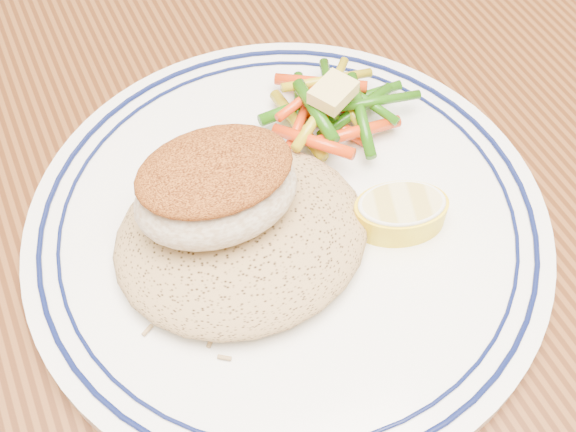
# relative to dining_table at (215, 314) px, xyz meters

# --- Properties ---
(dining_table) EXTENTS (1.50, 0.90, 0.75)m
(dining_table) POSITION_rel_dining_table_xyz_m (0.00, 0.00, 0.00)
(dining_table) COLOR #43200D
(dining_table) RESTS_ON ground
(plate) EXTENTS (0.30, 0.30, 0.02)m
(plate) POSITION_rel_dining_table_xyz_m (0.05, -0.02, 0.11)
(plate) COLOR white
(plate) RESTS_ON dining_table
(rice_pilaf) EXTENTS (0.14, 0.12, 0.03)m
(rice_pilaf) POSITION_rel_dining_table_xyz_m (0.02, -0.02, 0.13)
(rice_pilaf) COLOR #9B7A4D
(rice_pilaf) RESTS_ON plate
(fish_fillet) EXTENTS (0.09, 0.07, 0.04)m
(fish_fillet) POSITION_rel_dining_table_xyz_m (0.01, -0.01, 0.15)
(fish_fillet) COLOR beige
(fish_fillet) RESTS_ON rice_pilaf
(vegetable_pile) EXTENTS (0.10, 0.09, 0.03)m
(vegetable_pile) POSITION_rel_dining_table_xyz_m (0.10, 0.04, 0.13)
(vegetable_pile) COLOR red
(vegetable_pile) RESTS_ON plate
(butter_pat) EXTENTS (0.03, 0.03, 0.01)m
(butter_pat) POSITION_rel_dining_table_xyz_m (0.10, 0.03, 0.15)
(butter_pat) COLOR #EFD275
(butter_pat) RESTS_ON vegetable_pile
(lemon_wedge) EXTENTS (0.06, 0.06, 0.02)m
(lemon_wedge) POSITION_rel_dining_table_xyz_m (0.10, -0.05, 0.12)
(lemon_wedge) COLOR yellow
(lemon_wedge) RESTS_ON plate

